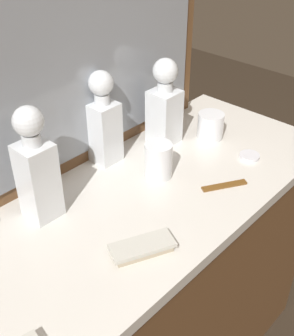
{
  "coord_description": "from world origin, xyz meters",
  "views": [
    {
      "loc": [
        -0.71,
        -0.65,
        1.57
      ],
      "look_at": [
        0.0,
        0.0,
        0.92
      ],
      "focal_mm": 47.05,
      "sensor_mm": 36.0,
      "label": 1
    }
  ],
  "objects_px": {
    "silver_brush_right": "(142,248)",
    "tortoiseshell_comb": "(224,186)",
    "crystal_decanter_front": "(164,110)",
    "crystal_decanter_far_right": "(104,126)",
    "crystal_tumbler_left": "(158,162)",
    "crystal_decanter_rear": "(37,174)",
    "crystal_tumbler_far_left": "(210,127)",
    "porcelain_dish": "(249,156)"
  },
  "relations": [
    {
      "from": "silver_brush_right",
      "to": "tortoiseshell_comb",
      "type": "relative_size",
      "value": 1.31
    },
    {
      "from": "crystal_decanter_front",
      "to": "tortoiseshell_comb",
      "type": "bearing_deg",
      "value": -104.63
    },
    {
      "from": "crystal_decanter_far_right",
      "to": "tortoiseshell_comb",
      "type": "xyz_separation_m",
      "value": [
        0.13,
        -0.35,
        -0.11
      ]
    },
    {
      "from": "crystal_tumbler_left",
      "to": "silver_brush_right",
      "type": "xyz_separation_m",
      "value": [
        -0.26,
        -0.18,
        -0.04
      ]
    },
    {
      "from": "crystal_decanter_rear",
      "to": "tortoiseshell_comb",
      "type": "height_order",
      "value": "crystal_decanter_rear"
    },
    {
      "from": "crystal_decanter_far_right",
      "to": "crystal_tumbler_far_left",
      "type": "relative_size",
      "value": 3.32
    },
    {
      "from": "crystal_tumbler_left",
      "to": "porcelain_dish",
      "type": "xyz_separation_m",
      "value": [
        0.26,
        -0.14,
        -0.04
      ]
    },
    {
      "from": "crystal_decanter_far_right",
      "to": "porcelain_dish",
      "type": "xyz_separation_m",
      "value": [
        0.3,
        -0.32,
        -0.11
      ]
    },
    {
      "from": "crystal_tumbler_far_left",
      "to": "porcelain_dish",
      "type": "height_order",
      "value": "crystal_tumbler_far_left"
    },
    {
      "from": "porcelain_dish",
      "to": "tortoiseshell_comb",
      "type": "relative_size",
      "value": 0.5
    },
    {
      "from": "tortoiseshell_comb",
      "to": "crystal_tumbler_left",
      "type": "bearing_deg",
      "value": 116.7
    },
    {
      "from": "crystal_tumbler_far_left",
      "to": "silver_brush_right",
      "type": "height_order",
      "value": "crystal_tumbler_far_left"
    },
    {
      "from": "porcelain_dish",
      "to": "crystal_tumbler_left",
      "type": "bearing_deg",
      "value": 151.31
    },
    {
      "from": "tortoiseshell_comb",
      "to": "crystal_decanter_front",
      "type": "bearing_deg",
      "value": 75.37
    },
    {
      "from": "crystal_decanter_far_right",
      "to": "crystal_tumbler_left",
      "type": "bearing_deg",
      "value": -76.5
    },
    {
      "from": "crystal_decanter_front",
      "to": "crystal_decanter_rear",
      "type": "xyz_separation_m",
      "value": [
        -0.49,
        -0.01,
        0.01
      ]
    },
    {
      "from": "crystal_decanter_rear",
      "to": "porcelain_dish",
      "type": "bearing_deg",
      "value": -22.8
    },
    {
      "from": "crystal_decanter_far_right",
      "to": "crystal_decanter_rear",
      "type": "height_order",
      "value": "crystal_decanter_rear"
    },
    {
      "from": "crystal_decanter_rear",
      "to": "crystal_decanter_far_right",
      "type": "bearing_deg",
      "value": 14.3
    },
    {
      "from": "crystal_decanter_far_right",
      "to": "porcelain_dish",
      "type": "bearing_deg",
      "value": -46.46
    },
    {
      "from": "crystal_decanter_rear",
      "to": "tortoiseshell_comb",
      "type": "distance_m",
      "value": 0.51
    },
    {
      "from": "porcelain_dish",
      "to": "tortoiseshell_comb",
      "type": "height_order",
      "value": "porcelain_dish"
    },
    {
      "from": "crystal_decanter_far_right",
      "to": "porcelain_dish",
      "type": "relative_size",
      "value": 4.63
    },
    {
      "from": "crystal_decanter_far_right",
      "to": "tortoiseshell_comb",
      "type": "bearing_deg",
      "value": -69.73
    },
    {
      "from": "crystal_decanter_far_right",
      "to": "crystal_decanter_rear",
      "type": "relative_size",
      "value": 0.93
    },
    {
      "from": "silver_brush_right",
      "to": "tortoiseshell_comb",
      "type": "xyz_separation_m",
      "value": [
        0.34,
        0.0,
        -0.01
      ]
    },
    {
      "from": "crystal_decanter_rear",
      "to": "silver_brush_right",
      "type": "xyz_separation_m",
      "value": [
        0.07,
        -0.28,
        -0.11
      ]
    },
    {
      "from": "crystal_tumbler_far_left",
      "to": "porcelain_dish",
      "type": "xyz_separation_m",
      "value": [
        -0.02,
        -0.17,
        -0.03
      ]
    },
    {
      "from": "crystal_decanter_far_right",
      "to": "porcelain_dish",
      "type": "distance_m",
      "value": 0.46
    },
    {
      "from": "crystal_decanter_rear",
      "to": "silver_brush_right",
      "type": "distance_m",
      "value": 0.31
    },
    {
      "from": "crystal_decanter_far_right",
      "to": "silver_brush_right",
      "type": "height_order",
      "value": "crystal_decanter_far_right"
    },
    {
      "from": "tortoiseshell_comb",
      "to": "crystal_tumbler_far_left",
      "type": "bearing_deg",
      "value": 44.46
    },
    {
      "from": "crystal_decanter_far_right",
      "to": "silver_brush_right",
      "type": "xyz_separation_m",
      "value": [
        -0.21,
        -0.35,
        -0.1
      ]
    },
    {
      "from": "crystal_tumbler_far_left",
      "to": "tortoiseshell_comb",
      "type": "distance_m",
      "value": 0.28
    },
    {
      "from": "crystal_tumbler_far_left",
      "to": "crystal_tumbler_left",
      "type": "bearing_deg",
      "value": -175.66
    },
    {
      "from": "crystal_decanter_rear",
      "to": "crystal_tumbler_far_left",
      "type": "bearing_deg",
      "value": -7.75
    },
    {
      "from": "crystal_decanter_front",
      "to": "crystal_tumbler_left",
      "type": "height_order",
      "value": "crystal_decanter_front"
    },
    {
      "from": "crystal_decanter_rear",
      "to": "tortoiseshell_comb",
      "type": "xyz_separation_m",
      "value": [
        0.41,
        -0.28,
        -0.12
      ]
    },
    {
      "from": "crystal_decanter_front",
      "to": "crystal_tumbler_far_left",
      "type": "height_order",
      "value": "crystal_decanter_front"
    },
    {
      "from": "crystal_decanter_rear",
      "to": "silver_brush_right",
      "type": "height_order",
      "value": "crystal_decanter_rear"
    },
    {
      "from": "crystal_decanter_far_right",
      "to": "crystal_tumbler_left",
      "type": "height_order",
      "value": "crystal_decanter_far_right"
    },
    {
      "from": "crystal_decanter_far_right",
      "to": "crystal_tumbler_far_left",
      "type": "bearing_deg",
      "value": -25.59
    }
  ]
}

